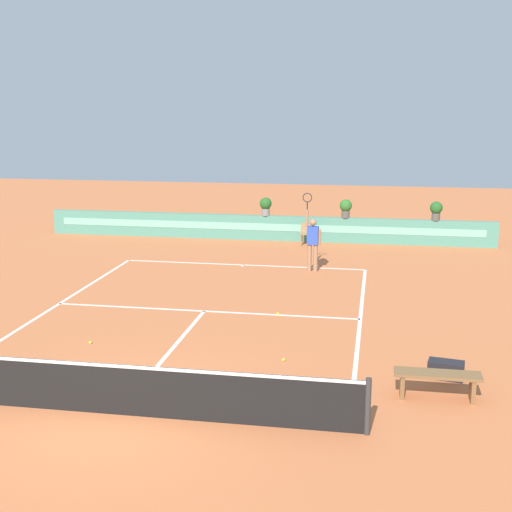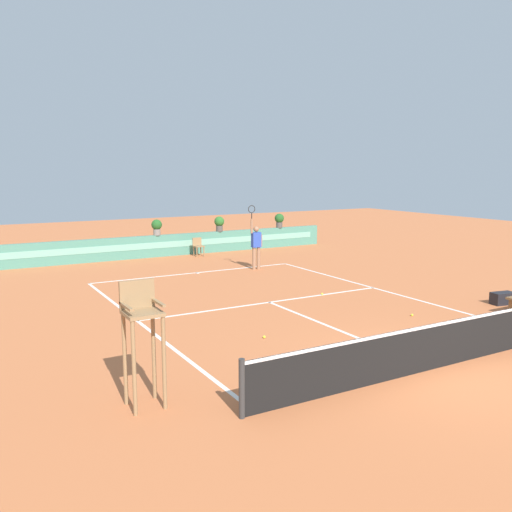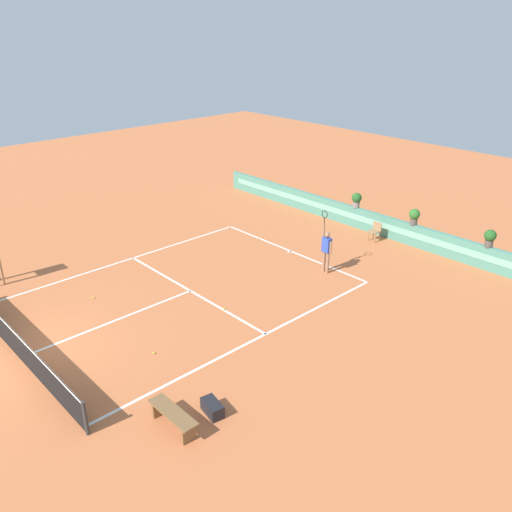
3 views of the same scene
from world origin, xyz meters
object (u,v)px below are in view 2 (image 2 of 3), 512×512
object	(u,v)px
gear_bag	(503,298)
potted_plant_centre	(157,226)
tennis_ball_by_sideline	(322,294)
potted_plant_far_right	(279,220)
ball_kid_chair	(198,246)
tennis_ball_mid_court	(412,315)
potted_plant_right	(219,223)
tennis_ball_near_baseline	(264,337)
umpire_chair	(142,329)
tennis_player	(256,243)

from	to	relation	value
gear_bag	potted_plant_centre	world-z (taller)	potted_plant_centre
gear_bag	tennis_ball_by_sideline	distance (m)	5.38
potted_plant_far_right	ball_kid_chair	bearing A→B (deg)	-171.51
tennis_ball_mid_court	potted_plant_centre	size ratio (longest dim) A/B	0.09
potted_plant_centre	potted_plant_far_right	distance (m)	6.62
tennis_ball_by_sideline	potted_plant_right	bearing A→B (deg)	82.97
potted_plant_far_right	potted_plant_right	bearing A→B (deg)	180.00
gear_bag	tennis_ball_by_sideline	world-z (taller)	gear_bag
potted_plant_right	potted_plant_far_right	world-z (taller)	same
tennis_ball_mid_court	potted_plant_right	world-z (taller)	potted_plant_right
gear_bag	tennis_ball_near_baseline	world-z (taller)	gear_bag
potted_plant_right	potted_plant_centre	bearing A→B (deg)	180.00
umpire_chair	ball_kid_chair	world-z (taller)	umpire_chair
tennis_ball_by_sideline	potted_plant_far_right	size ratio (longest dim) A/B	0.09
tennis_ball_mid_court	gear_bag	bearing A→B (deg)	-6.26
tennis_player	tennis_ball_mid_court	xyz separation A→B (m)	(0.18, -8.28, -1.02)
tennis_ball_by_sideline	potted_plant_far_right	xyz separation A→B (m)	(4.67, 9.99, 1.38)
potted_plant_centre	potted_plant_far_right	xyz separation A→B (m)	(6.62, 0.00, 0.00)
gear_bag	ball_kid_chair	bearing A→B (deg)	107.88
ball_kid_chair	gear_bag	bearing A→B (deg)	-72.12
ball_kid_chair	tennis_ball_by_sideline	size ratio (longest dim) A/B	12.50
potted_plant_centre	tennis_ball_by_sideline	bearing A→B (deg)	-78.99
ball_kid_chair	potted_plant_right	size ratio (longest dim) A/B	1.17
tennis_ball_near_baseline	potted_plant_right	xyz separation A→B (m)	(5.16, 12.96, 1.38)
tennis_ball_near_baseline	potted_plant_centre	size ratio (longest dim) A/B	0.09
gear_bag	potted_plant_right	distance (m)	13.97
tennis_player	tennis_ball_by_sideline	xyz separation A→B (m)	(-0.42, -4.98, -1.02)
umpire_chair	tennis_player	distance (m)	12.91
ball_kid_chair	potted_plant_centre	bearing A→B (deg)	156.92
tennis_ball_by_sideline	tennis_player	bearing A→B (deg)	85.22
tennis_ball_near_baseline	potted_plant_right	world-z (taller)	potted_plant_right
ball_kid_chair	gear_bag	size ratio (longest dim) A/B	1.21
tennis_player	tennis_ball_by_sideline	bearing A→B (deg)	-94.78
tennis_ball_mid_court	tennis_ball_by_sideline	bearing A→B (deg)	100.30
gear_bag	potted_plant_far_right	size ratio (longest dim) A/B	0.97
ball_kid_chair	tennis_ball_near_baseline	bearing A→B (deg)	-106.85
ball_kid_chair	potted_plant_far_right	world-z (taller)	potted_plant_far_right
tennis_player	potted_plant_right	distance (m)	5.08
tennis_ball_near_baseline	tennis_ball_by_sideline	size ratio (longest dim) A/B	1.00
tennis_player	tennis_ball_near_baseline	distance (m)	9.12
tennis_ball_mid_court	potted_plant_far_right	xyz separation A→B (m)	(4.08, 13.28, 1.38)
umpire_chair	potted_plant_right	xyz separation A→B (m)	(8.83, 15.13, 0.07)
gear_bag	potted_plant_far_right	bearing A→B (deg)	86.92
umpire_chair	tennis_ball_mid_court	bearing A→B (deg)	12.70
tennis_player	tennis_ball_near_baseline	size ratio (longest dim) A/B	38.01
tennis_ball_mid_court	umpire_chair	bearing A→B (deg)	-167.30
umpire_chair	tennis_ball_by_sideline	world-z (taller)	umpire_chair
ball_kid_chair	gear_bag	distance (m)	13.57
umpire_chair	tennis_player	world-z (taller)	tennis_player
tennis_player	potted_plant_far_right	bearing A→B (deg)	49.60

